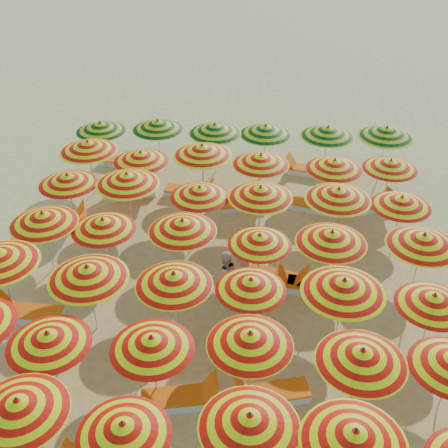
{
  "coord_description": "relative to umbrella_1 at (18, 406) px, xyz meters",
  "views": [
    {
      "loc": [
        1.29,
        -12.56,
        10.54
      ],
      "look_at": [
        0.0,
        0.5,
        1.6
      ],
      "focal_mm": 45.0,
      "sensor_mm": 36.0,
      "label": 1
    }
  ],
  "objects": [
    {
      "name": "ground",
      "position": [
        3.22,
        6.21,
        -1.79
      ],
      "size": [
        120.0,
        120.0,
        0.0
      ],
      "primitive_type": "plane",
      "color": "#E6C766",
      "rests_on": "ground"
    },
    {
      "name": "umbrella_1",
      "position": [
        0.0,
        0.0,
        0.0
      ],
      "size": [
        2.44,
        2.44,
        2.03
      ],
      "color": "silver",
      "rests_on": "ground"
    },
    {
      "name": "umbrella_2",
      "position": [
        2.05,
        -0.21,
        -0.12
      ],
      "size": [
        2.06,
        2.06,
        1.9
      ],
      "color": "silver",
      "rests_on": "ground"
    },
    {
      "name": "umbrella_3",
      "position": [
        4.35,
        0.09,
        0.02
      ],
      "size": [
        2.54,
        2.54,
        2.05
      ],
      "color": "silver",
      "rests_on": "ground"
    },
    {
      "name": "umbrella_4",
      "position": [
        6.22,
        -0.09,
        0.06
      ],
      "size": [
        2.2,
        2.2,
        2.1
      ],
      "color": "silver",
      "rests_on": "ground"
    },
    {
      "name": "umbrella_7",
      "position": [
        -0.09,
        1.8,
        -0.07
      ],
      "size": [
        1.89,
        1.89,
        1.96
      ],
      "color": "silver",
      "rests_on": "ground"
    },
    {
      "name": "umbrella_8",
      "position": [
        2.15,
        1.9,
        -0.07
      ],
      "size": [
        1.87,
        1.87,
        1.95
      ],
      "color": "silver",
      "rests_on": "ground"
    },
    {
      "name": "umbrella_9",
      "position": [
        4.23,
        2.16,
        -0.01
      ],
      "size": [
        2.51,
        2.51,
        2.02
      ],
      "color": "silver",
      "rests_on": "ground"
    },
    {
      "name": "umbrella_10",
      "position": [
        6.55,
        1.89,
        0.01
      ],
      "size": [
        2.47,
        2.47,
        2.05
      ],
      "color": "silver",
      "rests_on": "ground"
    },
    {
      "name": "umbrella_13",
      "position": [
        0.16,
        3.89,
        0.08
      ],
      "size": [
        2.1,
        2.1,
        2.12
      ],
      "color": "silver",
      "rests_on": "ground"
    },
    {
      "name": "umbrella_14",
      "position": [
        2.27,
        3.95,
        0.01
      ],
      "size": [
        2.55,
        2.55,
        2.04
      ],
      "color": "silver",
      "rests_on": "ground"
    },
    {
      "name": "umbrella_15",
      "position": [
        4.14,
        4.11,
        -0.14
      ],
      "size": [
        2.32,
        2.32,
        1.87
      ],
      "color": "silver",
      "rests_on": "ground"
    },
    {
      "name": "umbrella_16",
      "position": [
        6.33,
        3.97,
        0.11
      ],
      "size": [
        2.22,
        2.22,
        2.16
      ],
      "color": "silver",
      "rests_on": "ground"
    },
    {
      "name": "umbrella_17",
      "position": [
        8.44,
        3.94,
        -0.12
      ],
      "size": [
        2.2,
        2.2,
        1.89
      ],
      "color": "silver",
      "rests_on": "ground"
    },
    {
      "name": "umbrella_18",
      "position": [
        -1.84,
        6.18,
        0.03
      ],
      "size": [
        2.07,
        2.07,
        2.07
      ],
      "color": "silver",
      "rests_on": "ground"
    },
    {
      "name": "umbrella_19",
      "position": [
        -0.13,
        6.21,
        -0.08
      ],
      "size": [
        2.22,
        2.22,
        1.94
      ],
      "color": "silver",
      "rests_on": "ground"
    },
    {
      "name": "umbrella_20",
      "position": [
        2.11,
        6.23,
        0.01
      ],
      "size": [
        2.4,
        2.4,
        2.04
      ],
      "color": "silver",
      "rests_on": "ground"
    },
    {
      "name": "umbrella_21",
      "position": [
        4.27,
        6.01,
        -0.15
      ],
      "size": [
        1.97,
        1.97,
        1.86
      ],
      "color": "silver",
      "rests_on": "ground"
    },
    {
      "name": "umbrella_22",
      "position": [
        6.18,
        6.05,
        0.03
      ],
      "size": [
        2.43,
        2.43,
        2.06
      ],
      "color": "silver",
      "rests_on": "ground"
    },
    {
      "name": "umbrella_23",
      "position": [
        8.59,
        6.14,
        0.04
      ],
      "size": [
        2.58,
        2.58,
        2.08
      ],
      "color": "silver",
      "rests_on": "ground"
    },
    {
      "name": "umbrella_24",
      "position": [
        -1.91,
        8.49,
        -0.04
      ],
      "size": [
        2.19,
        2.19,
        1.99
      ],
      "color": "silver",
      "rests_on": "ground"
    },
    {
      "name": "umbrella_25",
      "position": [
        0.02,
        8.47,
        0.1
      ],
      "size": [
        2.61,
        2.61,
        2.15
      ],
      "color": "silver",
      "rests_on": "ground"
    },
    {
      "name": "umbrella_26",
      "position": [
        2.33,
        8.21,
        -0.07
      ],
      "size": [
        2.38,
        2.38,
        1.95
      ],
      "color": "silver",
      "rests_on": "ground"
    },
    {
      "name": "umbrella_27",
      "position": [
        4.18,
        8.15,
        0.06
      ],
      "size": [
        2.2,
        2.2,
        2.1
      ],
      "color": "silver",
      "rests_on": "ground"
    },
    {
      "name": "umbrella_28",
      "position": [
        6.5,
        8.23,
        0.09
      ],
      "size": [
        2.37,
        2.37,
        2.13
      ],
      "color": "silver",
      "rests_on": "ground"
    },
    {
      "name": "umbrella_29",
      "position": [
        8.38,
        8.29,
        -0.1
      ],
      "size": [
        2.32,
        2.32,
        1.91
      ],
      "color": "silver",
      "rests_on": "ground"
    },
    {
      "name": "umbrella_30",
      "position": [
        -1.88,
        10.58,
        0.1
      ],
      "size": [
        2.38,
        2.38,
        2.14
      ],
      "color": "silver",
      "rests_on": "ground"
    },
    {
      "name": "umbrella_31",
      "position": [
        0.03,
        10.26,
        -0.05
      ],
      "size": [
        1.92,
        1.92,
        1.98
      ],
      "color": "silver",
      "rests_on": "ground"
    },
    {
      "name": "umbrella_32",
      "position": [
        2.09,
        10.61,
        0.12
      ],
      "size": [
        2.06,
        2.06,
        2.16
      ],
      "color": "silver",
      "rests_on": "ground"
    },
    {
      "name": "umbrella_33",
      "position": [
        4.1,
        10.34,
        0.01
      ],
      "size": [
        2.29,
        2.29,
        2.05
      ],
      "color": "silver",
      "rests_on": "ground"
    },
    {
      "name": "umbrella_34",
      "position": [
        6.52,
        10.29,
        -0.02
      ],
      "size": [
        2.43,
        2.43,
        2.01
      ],
      "color": "silver",
      "rests_on": "ground"
    },
    {
      "name": "umbrella_35",
      "position": [
        8.4,
        10.62,
        -0.09
      ],
      "size": [
        1.91,
        1.91,
        1.93
      ],
      "color": "silver",
      "rests_on": "ground"
    },
    {
      "name": "umbrella_36",
      "position": [
        -2.01,
        12.51,
        -0.06
      ],
      "size": [
        2.28,
        2.28,
        1.96
      ],
      "color": "silver",
      "rests_on": "ground"
    },
    {
      "name": "umbrella_37",
      "position": [
        0.13,
        12.72,
        0.01
      ],
      "size": [
        2.55,
        2.55,
        2.05
      ],
      "color": "silver",
      "rests_on": "ground"
    },
    {
      "name": "umbrella_38",
      "position": [
        2.31,
        12.53,
        0.05
      ],
      "size": [
        2.37,
        2.37,
        2.09
      ],
      "color": "silver",
      "rests_on": "ground"
    },
    {
      "name": "umbrella_39",
      "position": [
        4.17,
        12.66,
        0.02
      ],
      "size": [
        2.16,
        2.16,
        2.06
      ],
      "color": "silver",
      "rests_on": "ground"
    },
    {
      "name": "umbrella_40",
      "position": [
        6.42,
        12.66,
        0.06
      ],
      "size": [
        2.21,
        2.21,
        2.1
      ],
      "color": "silver",
      "rests_on": "ground"
    },
    {
      "name": "umbrella_41",
      "position": [
        8.51,
        12.7,
        0.12
      ],
      "size": [
        2.65,
        2.65,
        2.17
      ],
      "color": "silver",
      "rests_on": "ground"
    },
    {
      "name": "lounger_2",
      "position": [
        2.74,
        1.76,
        -1.64
      ],
      "size": [
        1.82,
        0.94,
        0.69
      ],
      "rotation": [
        0.0,
        0.0,
        0.22
      ],
      "color": "white",
      "rests_on": "ground"
    },
    {
      "name": "lounger_3",
      "position": [
        4.74,
        2.06,
        -1.64
      ],
      "size": [
        1.83,
        1.04,
        0.69
      ],
      "rotation": [
        0.0,
        0.0,
        3.42
      ],
      "color": "white",
      "rests_on": "ground"
    },
    {
      "name": "lounger_4",
      "position": [
        -1.75,
        4.09,
        -1.64
      ],
      "size": [
        1.73,
        0.59,
        0.69
      ],
      "rotation": [
        0.0,
        0.0,
        3.15
      ],
      "color": "white",
      "rests_on": "ground"
    },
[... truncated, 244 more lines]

